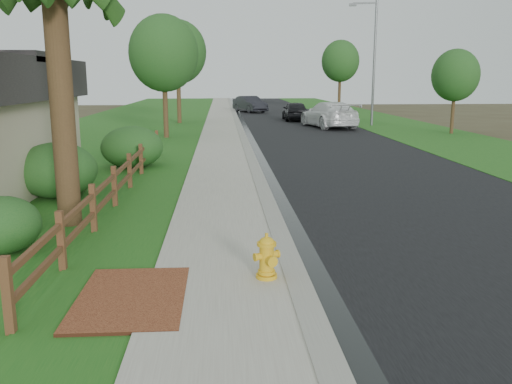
{
  "coord_description": "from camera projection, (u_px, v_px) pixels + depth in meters",
  "views": [
    {
      "loc": [
        -0.81,
        -8.76,
        3.33
      ],
      "look_at": [
        -0.02,
        3.58,
        0.71
      ],
      "focal_mm": 38.0,
      "sensor_mm": 36.0,
      "label": 1
    }
  ],
  "objects": [
    {
      "name": "streetlight",
      "position": [
        372.0,
        56.0,
        37.16
      ],
      "size": [
        1.93,
        0.59,
        8.45
      ],
      "color": "slate",
      "rests_on": "ground"
    },
    {
      "name": "tree_near_right",
      "position": [
        455.0,
        75.0,
        31.85
      ],
      "size": [
        2.78,
        2.78,
        5.0
      ],
      "color": "#3C2918",
      "rests_on": "ground"
    },
    {
      "name": "white_suv",
      "position": [
        329.0,
        115.0,
        36.56
      ],
      "size": [
        3.47,
        6.29,
        1.73
      ],
      "primitive_type": "imported",
      "rotation": [
        0.0,
        0.0,
        3.33
      ],
      "color": "white",
      "rests_on": "road"
    },
    {
      "name": "grass_strip",
      "position": [
        196.0,
        120.0,
        43.28
      ],
      "size": [
        1.6,
        90.0,
        0.06
      ],
      "primitive_type": "cube",
      "color": "#195217",
      "rests_on": "ground"
    },
    {
      "name": "ranch_fence",
      "position": [
        123.0,
        176.0,
        15.19
      ],
      "size": [
        0.12,
        16.92,
        1.1
      ],
      "color": "#522B1B",
      "rests_on": "ground"
    },
    {
      "name": "sidewalk",
      "position": [
        220.0,
        119.0,
        43.4
      ],
      "size": [
        2.2,
        90.0,
        0.1
      ],
      "primitive_type": "cube",
      "color": "gray",
      "rests_on": "ground"
    },
    {
      "name": "tree_far_right",
      "position": [
        340.0,
        61.0,
        55.46
      ],
      "size": [
        3.86,
        3.86,
        7.12
      ],
      "color": "#3C2918",
      "rests_on": "ground"
    },
    {
      "name": "tree_mid_left",
      "position": [
        178.0,
        52.0,
        39.1
      ],
      "size": [
        4.16,
        4.16,
        7.44
      ],
      "color": "#3C2918",
      "rests_on": "ground"
    },
    {
      "name": "fire_hydrant",
      "position": [
        267.0,
        258.0,
        8.85
      ],
      "size": [
        0.5,
        0.41,
        0.76
      ],
      "color": "yellow",
      "rests_on": "sidewalk"
    },
    {
      "name": "wet_gutter",
      "position": [
        241.0,
        120.0,
        43.51
      ],
      "size": [
        0.5,
        90.0,
        0.0
      ],
      "primitive_type": "cube",
      "color": "black",
      "rests_on": "road"
    },
    {
      "name": "shrub_b",
      "position": [
        57.0,
        170.0,
        15.18
      ],
      "size": [
        2.32,
        2.32,
        1.57
      ],
      "primitive_type": "ellipsoid",
      "rotation": [
        0.0,
        0.0,
        0.04
      ],
      "color": "#1A4A1C",
      "rests_on": "ground"
    },
    {
      "name": "lawn_near",
      "position": [
        131.0,
        120.0,
        42.96
      ],
      "size": [
        9.0,
        90.0,
        0.04
      ],
      "primitive_type": "cube",
      "color": "#195217",
      "rests_on": "ground"
    },
    {
      "name": "curb",
      "position": [
        236.0,
        119.0,
        43.48
      ],
      "size": [
        0.4,
        90.0,
        0.12
      ],
      "primitive_type": "cube",
      "color": "gray",
      "rests_on": "ground"
    },
    {
      "name": "dark_car_far",
      "position": [
        250.0,
        104.0,
        52.69
      ],
      "size": [
        3.37,
        4.99,
        1.56
      ],
      "primitive_type": "imported",
      "rotation": [
        0.0,
        0.0,
        0.4
      ],
      "color": "black",
      "rests_on": "road"
    },
    {
      "name": "tree_near_left",
      "position": [
        164.0,
        53.0,
        29.48
      ],
      "size": [
        3.79,
        3.79,
        6.71
      ],
      "color": "#3C2918",
      "rests_on": "ground"
    },
    {
      "name": "boulder",
      "position": [
        74.0,
        182.0,
        15.85
      ],
      "size": [
        1.08,
        0.86,
        0.67
      ],
      "primitive_type": "ellipsoid",
      "rotation": [
        0.0,
        0.0,
        -0.11
      ],
      "color": "olive",
      "rests_on": "ground"
    },
    {
      "name": "shrub_d",
      "position": [
        132.0,
        147.0,
        20.22
      ],
      "size": [
        2.86,
        2.86,
        1.57
      ],
      "primitive_type": "ellipsoid",
      "rotation": [
        0.0,
        0.0,
        -0.29
      ],
      "color": "#1A4A1C",
      "rests_on": "ground"
    },
    {
      "name": "shrub_c",
      "position": [
        40.0,
        173.0,
        15.9
      ],
      "size": [
        1.96,
        1.96,
        1.16
      ],
      "primitive_type": "ellipsoid",
      "rotation": [
        0.0,
        0.0,
        -0.26
      ],
      "color": "#1A4A1C",
      "rests_on": "ground"
    },
    {
      "name": "road",
      "position": [
        288.0,
        119.0,
        43.75
      ],
      "size": [
        8.0,
        90.0,
        0.02
      ],
      "primitive_type": "cube",
      "color": "black",
      "rests_on": "ground"
    },
    {
      "name": "brick_patch",
      "position": [
        132.0,
        299.0,
        8.17
      ],
      "size": [
        1.6,
        2.4,
        0.11
      ],
      "primitive_type": "cube",
      "color": "brown",
      "rests_on": "ground"
    },
    {
      "name": "shrub_a",
      "position": [
        2.0,
        225.0,
        10.4
      ],
      "size": [
        1.78,
        1.78,
        1.11
      ],
      "primitive_type": "ellipsoid",
      "rotation": [
        0.0,
        0.0,
        0.23
      ],
      "color": "#1A4A1C",
      "rests_on": "ground"
    },
    {
      "name": "ground",
      "position": [
        271.0,
        276.0,
        9.29
      ],
      "size": [
        120.0,
        120.0,
        0.0
      ],
      "primitive_type": "plane",
      "color": "#3B3420"
    },
    {
      "name": "verge_far",
      "position": [
        372.0,
        119.0,
        44.18
      ],
      "size": [
        6.0,
        90.0,
        0.04
      ],
      "primitive_type": "cube",
      "color": "#195217",
      "rests_on": "ground"
    },
    {
      "name": "dark_car_mid",
      "position": [
        295.0,
        111.0,
        42.64
      ],
      "size": [
        1.89,
        4.44,
        1.5
      ],
      "primitive_type": "imported",
      "rotation": [
        0.0,
        0.0,
        3.11
      ],
      "color": "black",
      "rests_on": "road"
    }
  ]
}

